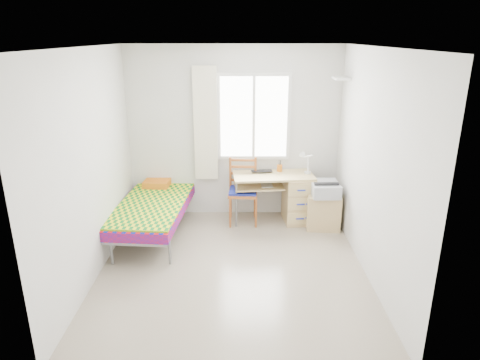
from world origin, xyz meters
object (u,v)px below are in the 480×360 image
Objects in this scene: desk at (294,196)px; cabinet at (323,210)px; chair at (243,187)px; bed at (154,205)px; printer at (325,188)px.

desk reaches higher than cabinet.
bed is at bearing -160.06° from chair.
desk is at bearing 4.33° from chair.
chair is at bearing 166.20° from printer.
bed is 1.35m from chair.
desk is 0.78m from chair.
cabinet is 0.36m from printer.
desk is 0.53m from printer.
bed is 2.47m from cabinet.
bed is at bearing -174.04° from desk.
chair is at bearing 174.85° from cabinet.
cabinet is (2.46, 0.16, -0.15)m from bed.
cabinet is 1.13× the size of printer.
bed reaches higher than desk.
cabinet is (0.41, -0.23, -0.14)m from desk.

